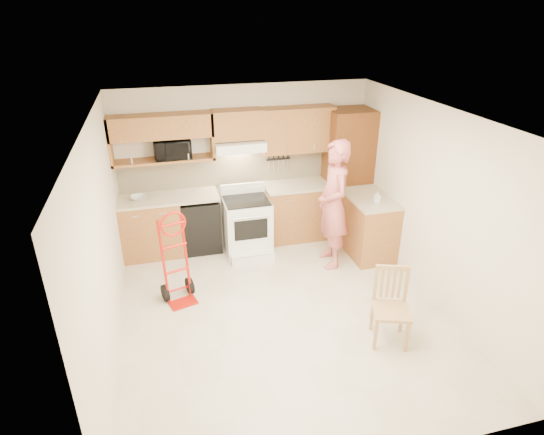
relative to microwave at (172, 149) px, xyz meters
name	(u,v)px	position (x,y,z in m)	size (l,w,h in m)	color
floor	(282,311)	(1.12, -2.08, -1.65)	(4.00, 4.50, 0.02)	beige
ceiling	(284,116)	(1.12, -2.08, 0.87)	(4.00, 4.50, 0.02)	white
wall_back	(245,164)	(1.12, 0.17, -0.39)	(4.00, 0.02, 2.50)	beige
wall_front	(367,355)	(1.12, -4.34, -0.39)	(4.00, 0.02, 2.50)	beige
wall_left	(102,244)	(-0.89, -2.08, -0.39)	(0.02, 4.50, 2.50)	beige
wall_right	(435,206)	(3.13, -2.08, -0.39)	(0.02, 4.50, 2.50)	beige
backsplash	(245,167)	(1.12, 0.15, -0.44)	(3.92, 0.03, 0.55)	beige
lower_cab_left	(151,227)	(-0.43, -0.14, -1.19)	(0.90, 0.60, 0.90)	#B1723F
dishwasher	(200,224)	(0.32, -0.14, -1.21)	(0.60, 0.60, 0.85)	black
lower_cab_right	(298,211)	(1.95, -0.14, -1.19)	(1.14, 0.60, 0.90)	#B1723F
countertop_left	(168,198)	(-0.13, -0.13, -0.72)	(1.50, 0.63, 0.04)	#B9AE95
countertop_right	(299,185)	(1.95, -0.13, -0.72)	(1.14, 0.63, 0.04)	#B9AE95
cab_return_right	(367,226)	(2.82, -0.94, -1.19)	(0.60, 1.00, 0.90)	#B1723F
countertop_return	(370,198)	(2.82, -0.94, -0.72)	(0.63, 1.00, 0.04)	#B9AE95
pantry_tall	(347,173)	(2.77, -0.14, -0.59)	(0.70, 0.60, 2.10)	brown
upper_cab_left	(161,126)	(-0.13, 0.00, 0.34)	(1.50, 0.33, 0.34)	#B1723F
upper_shelf_mw	(164,160)	(-0.13, 0.00, -0.17)	(1.50, 0.33, 0.04)	#B1723F
upper_cab_center	(238,124)	(1.00, 0.00, 0.30)	(0.76, 0.33, 0.44)	#B1723F
upper_cab_right	(298,129)	(1.95, 0.00, 0.16)	(1.14, 0.33, 0.70)	#B1723F
range_hood	(239,145)	(1.00, -0.06, -0.01)	(0.76, 0.46, 0.14)	white
knife_strip	(278,163)	(1.67, 0.12, -0.40)	(0.40, 0.05, 0.29)	black
microwave	(172,149)	(0.00, 0.00, 0.00)	(0.53, 0.36, 0.29)	black
range	(248,222)	(1.02, -0.47, -1.12)	(0.70, 0.92, 1.04)	white
person	(333,205)	(2.15, -1.10, -0.68)	(0.70, 0.46, 1.92)	#BE5B59
hand_truck	(177,262)	(-0.12, -1.52, -1.05)	(0.46, 0.42, 1.17)	red
dining_chair	(391,308)	(2.17, -2.93, -1.18)	(0.41, 0.44, 0.90)	tan
soap_bottle	(377,197)	(2.82, -1.14, -0.61)	(0.08, 0.08, 0.18)	white
bowl	(138,197)	(-0.57, -0.14, -0.67)	(0.22, 0.22, 0.05)	white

